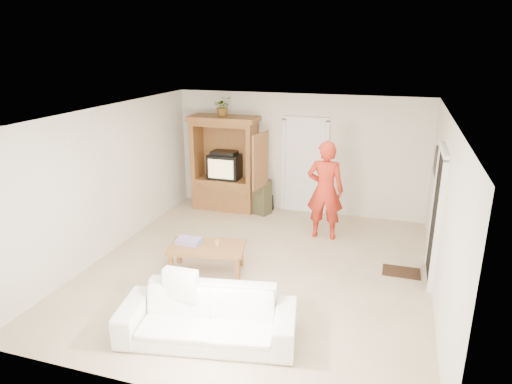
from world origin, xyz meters
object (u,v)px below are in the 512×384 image
armoire (226,169)px  man (325,190)px  sofa (207,317)px  coffee_table (207,249)px

armoire → man: armoire is taller
man → sofa: (-0.86, -3.67, -0.63)m
man → coffee_table: 2.60m
armoire → sofa: armoire is taller
sofa → man: bearing=66.4°
man → sofa: man is taller
sofa → armoire: bearing=97.9°
man → coffee_table: bearing=49.5°
armoire → coffee_table: armoire is taller
armoire → coffee_table: 3.12m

